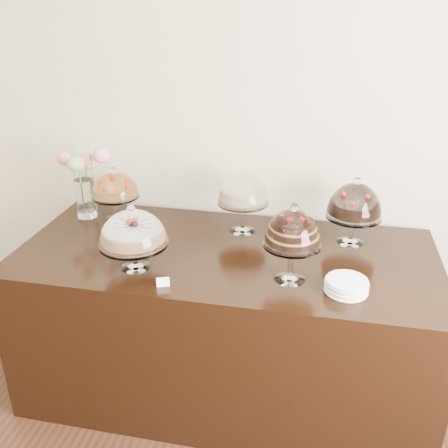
% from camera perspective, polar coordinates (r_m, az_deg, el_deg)
% --- Properties ---
extents(wall_back, '(5.00, 0.04, 3.00)m').
position_cam_1_polar(wall_back, '(2.97, -0.59, 12.45)').
color(wall_back, beige).
rests_on(wall_back, ground).
extents(display_counter, '(2.20, 1.00, 0.90)m').
position_cam_1_polar(display_counter, '(2.88, 0.21, -11.05)').
color(display_counter, black).
rests_on(display_counter, ground).
extents(cake_stand_sugar_sponge, '(0.34, 0.34, 0.33)m').
position_cam_1_polar(cake_stand_sugar_sponge, '(2.44, -10.39, -0.76)').
color(cake_stand_sugar_sponge, white).
rests_on(cake_stand_sugar_sponge, display_counter).
extents(cake_stand_choco_layer, '(0.27, 0.27, 0.39)m').
position_cam_1_polar(cake_stand_choco_layer, '(2.29, 7.86, -0.80)').
color(cake_stand_choco_layer, white).
rests_on(cake_stand_choco_layer, display_counter).
extents(cake_stand_cheesecake, '(0.29, 0.29, 0.38)m').
position_cam_1_polar(cake_stand_cheesecake, '(2.77, 2.18, 3.72)').
color(cake_stand_cheesecake, white).
rests_on(cake_stand_cheesecake, display_counter).
extents(cake_stand_dark_choco, '(0.30, 0.30, 0.38)m').
position_cam_1_polar(cake_stand_dark_choco, '(2.73, 14.71, 2.30)').
color(cake_stand_dark_choco, white).
rests_on(cake_stand_dark_choco, display_counter).
extents(cake_stand_fruit_tart, '(0.28, 0.28, 0.33)m').
position_cam_1_polar(cake_stand_fruit_tart, '(3.02, -12.37, 4.11)').
color(cake_stand_fruit_tart, white).
rests_on(cake_stand_fruit_tart, display_counter).
extents(flower_vase, '(0.33, 0.27, 0.44)m').
position_cam_1_polar(flower_vase, '(3.08, -15.61, 5.10)').
color(flower_vase, white).
rests_on(flower_vase, display_counter).
extents(plate_stack, '(0.19, 0.19, 0.06)m').
position_cam_1_polar(plate_stack, '(2.35, 13.82, -6.87)').
color(plate_stack, white).
rests_on(plate_stack, display_counter).
extents(price_card_left, '(0.06, 0.03, 0.04)m').
position_cam_1_polar(price_card_left, '(2.34, -6.99, -6.61)').
color(price_card_left, white).
rests_on(price_card_left, display_counter).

